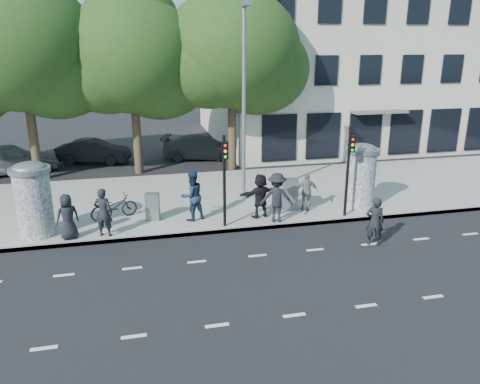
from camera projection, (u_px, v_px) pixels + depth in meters
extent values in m
plane|color=black|center=(270.00, 276.00, 13.95)|extent=(120.00, 120.00, 0.00)
cube|color=gray|center=(222.00, 196.00, 20.89)|extent=(40.00, 8.00, 0.15)
cube|color=slate|center=(242.00, 229.00, 17.23)|extent=(40.00, 0.10, 0.16)
cube|color=silver|center=(294.00, 315.00, 11.91)|extent=(32.00, 0.12, 0.01)
cube|color=silver|center=(258.00, 256.00, 15.25)|extent=(32.00, 0.12, 0.01)
cylinder|color=beige|center=(34.00, 204.00, 16.19)|extent=(1.20, 1.20, 2.30)
cylinder|color=slate|center=(29.00, 170.00, 15.81)|extent=(1.36, 1.36, 0.16)
ellipsoid|color=slate|center=(29.00, 167.00, 15.79)|extent=(1.10, 1.10, 0.38)
cylinder|color=beige|center=(360.00, 180.00, 19.04)|extent=(1.20, 1.20, 2.30)
cylinder|color=slate|center=(362.00, 150.00, 18.66)|extent=(1.36, 1.36, 0.16)
ellipsoid|color=slate|center=(363.00, 148.00, 18.64)|extent=(1.10, 1.10, 0.38)
cylinder|color=black|center=(224.00, 182.00, 16.83)|extent=(0.11, 0.11, 3.40)
cube|color=black|center=(225.00, 150.00, 16.30)|extent=(0.22, 0.14, 0.62)
cylinder|color=black|center=(347.00, 174.00, 17.87)|extent=(0.11, 0.11, 3.40)
cube|color=black|center=(352.00, 144.00, 17.33)|extent=(0.22, 0.14, 0.62)
cylinder|color=slate|center=(244.00, 106.00, 19.08)|extent=(0.16, 0.16, 8.00)
cube|color=slate|center=(247.00, 3.00, 17.52)|extent=(0.25, 0.90, 0.18)
cylinder|color=#38281C|center=(33.00, 134.00, 23.01)|extent=(0.44, 0.44, 4.73)
ellipsoid|color=#243C16|center=(21.00, 45.00, 21.75)|extent=(7.20, 7.20, 6.12)
cylinder|color=#38281C|center=(137.00, 132.00, 24.32)|extent=(0.44, 0.44, 4.41)
ellipsoid|color=#243C16|center=(131.00, 55.00, 23.14)|extent=(6.80, 6.80, 5.78)
cylinder|color=#38281C|center=(232.00, 128.00, 24.99)|extent=(0.44, 0.44, 4.59)
ellipsoid|color=#243C16|center=(232.00, 49.00, 23.77)|extent=(7.00, 7.00, 5.95)
cube|color=#B9B09B|center=(353.00, 52.00, 33.26)|extent=(20.00, 15.00, 12.00)
cube|color=black|center=(405.00, 132.00, 27.60)|extent=(18.00, 0.10, 2.60)
cube|color=#59544C|center=(379.00, 112.00, 26.45)|extent=(3.20, 0.90, 0.12)
cube|color=#194C8C|center=(250.00, 110.00, 25.07)|extent=(1.60, 0.06, 0.30)
imported|color=black|center=(68.00, 217.00, 15.99)|extent=(0.92, 0.78, 1.60)
imported|color=black|center=(103.00, 212.00, 16.20)|extent=(0.73, 0.59, 1.74)
imported|color=#192840|center=(192.00, 196.00, 17.66)|extent=(1.15, 1.04, 1.92)
imported|color=black|center=(277.00, 198.00, 17.51)|extent=(1.37, 1.00, 1.90)
imported|color=slate|center=(307.00, 192.00, 18.74)|extent=(1.01, 0.69, 1.58)
imported|color=black|center=(260.00, 196.00, 17.98)|extent=(1.70, 0.91, 1.74)
imported|color=black|center=(375.00, 222.00, 15.83)|extent=(0.73, 0.60, 1.71)
imported|color=black|center=(114.00, 207.00, 17.92)|extent=(1.21, 1.92, 0.95)
cube|color=slate|center=(153.00, 207.00, 17.79)|extent=(0.58, 0.47, 1.06)
cube|color=slate|center=(290.00, 194.00, 18.92)|extent=(0.70, 0.57, 1.27)
imported|color=slate|center=(10.00, 159.00, 24.61)|extent=(3.33, 5.12, 1.62)
imported|color=black|center=(94.00, 151.00, 26.90)|extent=(2.42, 4.31, 1.35)
imported|color=#4E5155|center=(203.00, 147.00, 27.89)|extent=(3.23, 5.15, 1.39)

